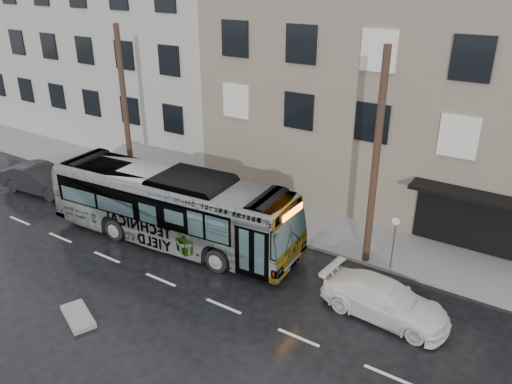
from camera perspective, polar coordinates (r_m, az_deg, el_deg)
ground at (r=22.56m, az=-6.48°, el=-6.97°), size 120.00×120.00×0.00m
sidewalk at (r=25.99m, az=0.34°, el=-2.21°), size 90.00×3.60×0.15m
building_taupe at (r=29.08m, az=17.55°, el=10.89°), size 20.00×12.00×11.00m
building_grey at (r=42.26m, az=-14.17°, el=18.50°), size 26.00×15.00×16.00m
utility_pole_front at (r=20.23m, az=13.51°, el=3.35°), size 0.30×0.30×9.00m
utility_pole_rear at (r=27.88m, az=-14.71°, el=8.88°), size 0.30×0.30×9.00m
sign_post at (r=21.29m, az=15.43°, el=-5.60°), size 0.06×0.06×2.40m
bus at (r=23.00m, az=-9.64°, el=-1.69°), size 12.50×3.85×3.43m
white_sedan at (r=18.98m, az=14.50°, el=-11.86°), size 4.81×2.23×1.36m
dark_sedan at (r=30.60m, az=-23.38°, el=1.36°), size 5.01×2.25×1.60m
slush_pile at (r=19.69m, az=-19.67°, el=-13.25°), size 1.97×1.43×0.18m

